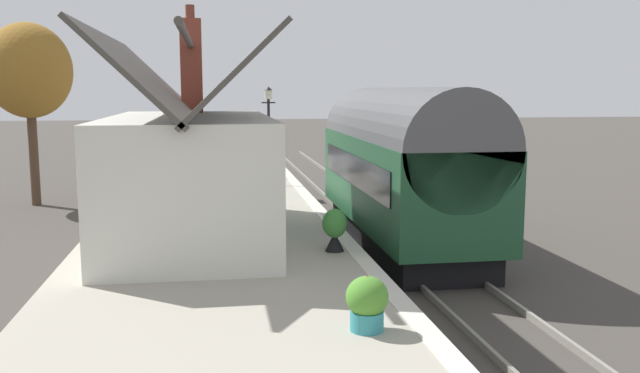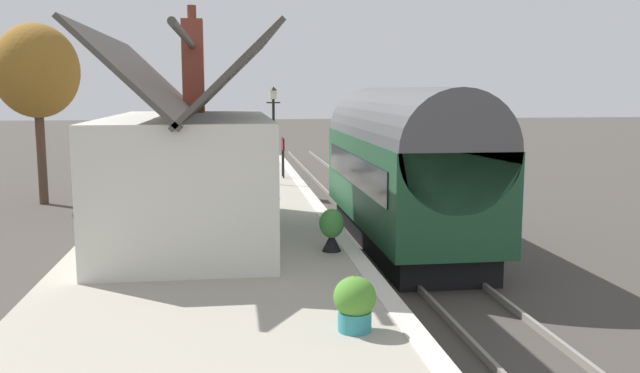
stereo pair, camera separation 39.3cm
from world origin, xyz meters
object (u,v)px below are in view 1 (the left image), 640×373
(station_building, at_px, (191,170))
(planter_bench_right, at_px, (335,229))
(tree_far_left, at_px, (29,71))
(planter_by_door, at_px, (222,176))
(train, at_px, (402,166))
(bench_near_building, at_px, (240,161))
(bench_platform_end, at_px, (252,181))
(lamp_post_platform, at_px, (269,116))
(station_sign_board, at_px, (277,148))
(planter_edge_far, at_px, (367,302))

(station_building, bearing_deg, planter_bench_right, -123.13)
(tree_far_left, bearing_deg, planter_by_door, -104.04)
(train, distance_m, bench_near_building, 11.44)
(train, height_order, bench_near_building, train)
(bench_near_building, bearing_deg, bench_platform_end, -178.75)
(lamp_post_platform, xyz_separation_m, station_sign_board, (1.96, -0.49, -1.31))
(bench_platform_end, relative_size, planter_bench_right, 1.53)
(planter_bench_right, relative_size, station_sign_board, 0.59)
(planter_by_door, bearing_deg, planter_edge_far, -173.12)
(bench_platform_end, bearing_deg, station_sign_board, -16.14)
(train, distance_m, tree_far_left, 14.66)
(planter_bench_right, bearing_deg, planter_edge_far, 175.26)
(station_sign_board, bearing_deg, bench_near_building, 36.92)
(bench_near_building, relative_size, station_sign_board, 0.90)
(lamp_post_platform, distance_m, station_sign_board, 2.41)
(bench_near_building, relative_size, tree_far_left, 0.21)
(bench_near_building, xyz_separation_m, lamp_post_platform, (-3.83, -0.92, 2.02))
(station_building, relative_size, bench_platform_end, 5.81)
(bench_platform_end, bearing_deg, planter_edge_far, -175.95)
(planter_edge_far, bearing_deg, station_building, 21.28)
(station_building, relative_size, planter_edge_far, 9.71)
(planter_bench_right, distance_m, lamp_post_platform, 10.75)
(tree_far_left, bearing_deg, planter_bench_right, -143.20)
(train, xyz_separation_m, bench_platform_end, (4.43, 3.85, -0.92))
(planter_edge_far, xyz_separation_m, planter_bench_right, (4.84, -0.40, 0.07))
(train, distance_m, planter_bench_right, 4.57)
(planter_edge_far, distance_m, station_sign_board, 17.37)
(bench_near_building, xyz_separation_m, planter_edge_far, (-19.22, -1.05, -0.05))
(bench_near_building, relative_size, bench_platform_end, 1.00)
(bench_platform_end, bearing_deg, train, -139.04)
(lamp_post_platform, bearing_deg, bench_platform_end, 162.13)
(bench_near_building, relative_size, planter_by_door, 1.93)
(train, relative_size, lamp_post_platform, 2.63)
(train, relative_size, station_building, 1.15)
(planter_by_door, bearing_deg, bench_near_building, -11.43)
(train, relative_size, station_sign_board, 5.98)
(lamp_post_platform, height_order, station_sign_board, lamp_post_platform)
(bench_platform_end, height_order, planter_bench_right, planter_bench_right)
(planter_edge_far, height_order, planter_bench_right, planter_bench_right)
(bench_platform_end, xyz_separation_m, planter_by_door, (2.34, 0.93, -0.12))
(station_building, relative_size, bench_near_building, 5.82)
(train, bearing_deg, station_sign_board, 16.31)
(planter_edge_far, height_order, planter_by_door, planter_edge_far)
(planter_bench_right, bearing_deg, station_sign_board, 0.24)
(bench_platform_end, height_order, planter_edge_far, bench_platform_end)
(station_building, relative_size, lamp_post_platform, 2.30)
(planter_bench_right, bearing_deg, train, -34.33)
(planter_by_door, bearing_deg, train, -144.79)
(planter_bench_right, height_order, tree_far_left, tree_far_left)
(station_sign_board, bearing_deg, station_building, 164.00)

